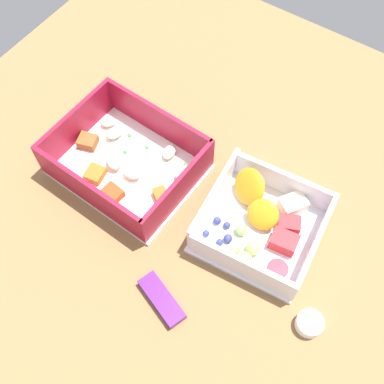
# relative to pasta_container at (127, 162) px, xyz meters

# --- Properties ---
(table_surface) EXTENTS (0.80, 0.80, 0.02)m
(table_surface) POSITION_rel_pasta_container_xyz_m (-0.09, -0.02, -0.03)
(table_surface) COLOR brown
(table_surface) RESTS_ON ground
(pasta_container) EXTENTS (0.20, 0.16, 0.06)m
(pasta_container) POSITION_rel_pasta_container_xyz_m (0.00, 0.00, 0.00)
(pasta_container) COLOR white
(pasta_container) RESTS_ON table_surface
(fruit_bowl) EXTENTS (0.16, 0.15, 0.06)m
(fruit_bowl) POSITION_rel_pasta_container_xyz_m (-0.20, -0.02, -0.00)
(fruit_bowl) COLOR white
(fruit_bowl) RESTS_ON table_surface
(candy_bar) EXTENTS (0.07, 0.05, 0.01)m
(candy_bar) POSITION_rel_pasta_container_xyz_m (-0.15, 0.13, -0.01)
(candy_bar) COLOR #51197A
(candy_bar) RESTS_ON table_surface
(paper_cup_liner) EXTENTS (0.03, 0.03, 0.02)m
(paper_cup_liner) POSITION_rel_pasta_container_xyz_m (-0.31, 0.05, -0.01)
(paper_cup_liner) COLOR white
(paper_cup_liner) RESTS_ON table_surface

